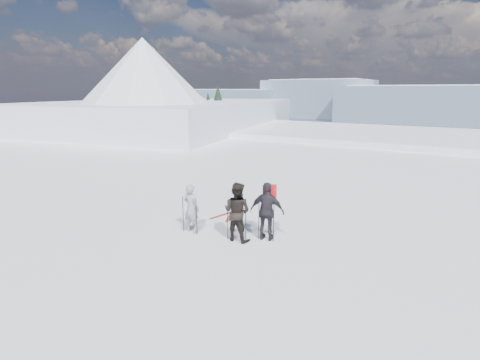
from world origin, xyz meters
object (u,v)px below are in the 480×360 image
(skis_loose, at_px, (230,214))
(skier_grey, at_px, (191,208))
(skier_dark, at_px, (237,212))
(skier_pack, at_px, (267,212))

(skis_loose, bearing_deg, skier_grey, -92.61)
(skier_dark, bearing_deg, skier_pack, -147.97)
(skier_grey, xyz_separation_m, skis_loose, (0.10, 2.09, -0.77))
(skier_grey, bearing_deg, skier_dark, -169.61)
(skier_grey, bearing_deg, skis_loose, -88.39)
(skier_dark, bearing_deg, skis_loose, -52.70)
(skier_grey, height_order, skis_loose, skier_grey)
(skier_grey, height_order, skier_pack, skier_pack)
(skier_grey, relative_size, skis_loose, 0.93)
(skier_pack, relative_size, skis_loose, 1.06)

